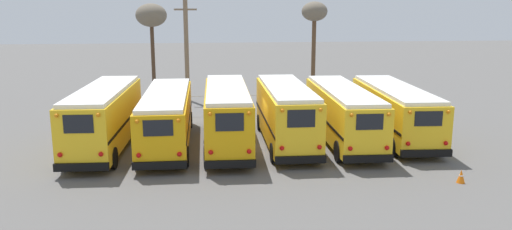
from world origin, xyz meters
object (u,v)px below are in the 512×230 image
at_px(school_bus_0, 105,116).
at_px(bare_tree_1, 314,15).
at_px(school_bus_4, 342,112).
at_px(traffic_cone, 461,176).
at_px(school_bus_3, 286,113).
at_px(school_bus_5, 394,110).
at_px(school_bus_2, 227,114).
at_px(bare_tree_0, 151,17).
at_px(utility_pole, 186,48).
at_px(school_bus_1, 167,116).

xyz_separation_m(school_bus_0, bare_tree_1, (16.09, 20.99, 4.93)).
xyz_separation_m(school_bus_4, bare_tree_1, (3.00, 20.88, 5.05)).
bearing_deg(school_bus_4, traffic_cone, -65.75).
height_order(school_bus_3, traffic_cone, school_bus_3).
relative_size(school_bus_5, bare_tree_1, 1.30).
bearing_deg(school_bus_2, bare_tree_1, 65.82).
xyz_separation_m(school_bus_2, traffic_cone, (9.84, -6.94, -1.51)).
xyz_separation_m(bare_tree_0, bare_tree_1, (15.09, 3.12, 0.12)).
relative_size(school_bus_0, utility_pole, 1.19).
bearing_deg(school_bus_0, bare_tree_0, 86.82).
bearing_deg(school_bus_0, school_bus_1, 5.37).
height_order(school_bus_5, traffic_cone, school_bus_5).
bearing_deg(bare_tree_1, school_bus_0, -127.46).
height_order(school_bus_4, school_bus_5, school_bus_4).
distance_m(school_bus_3, bare_tree_1, 22.58).
relative_size(school_bus_5, bare_tree_0, 1.33).
distance_m(school_bus_1, bare_tree_1, 24.86).
height_order(school_bus_0, school_bus_1, school_bus_0).
height_order(school_bus_0, school_bus_4, school_bus_0).
distance_m(school_bus_1, bare_tree_0, 18.40).
bearing_deg(school_bus_5, school_bus_4, -170.56).
bearing_deg(school_bus_4, bare_tree_1, 81.81).
bearing_deg(school_bus_5, school_bus_0, -177.70).
bearing_deg(traffic_cone, school_bus_3, 132.86).
xyz_separation_m(school_bus_5, utility_pole, (-12.30, 13.15, 2.61)).
xyz_separation_m(school_bus_1, bare_tree_1, (12.81, 20.69, 5.10)).
bearing_deg(school_bus_3, traffic_cone, -47.14).
height_order(bare_tree_1, traffic_cone, bare_tree_1).
bearing_deg(traffic_cone, school_bus_1, 150.18).
bearing_deg(bare_tree_0, school_bus_4, -55.75).
bearing_deg(school_bus_0, school_bus_2, -2.35).
relative_size(utility_pole, bare_tree_1, 1.04).
xyz_separation_m(school_bus_1, school_bus_4, (9.81, -0.19, 0.05)).
distance_m(school_bus_3, bare_tree_0, 20.62).
relative_size(school_bus_3, bare_tree_1, 1.18).
relative_size(school_bus_2, traffic_cone, 16.89).
relative_size(school_bus_3, school_bus_4, 0.89).
xyz_separation_m(school_bus_3, bare_tree_1, (6.27, 21.12, 4.95)).
xyz_separation_m(school_bus_0, school_bus_3, (9.81, -0.13, -0.02)).
bearing_deg(utility_pole, bare_tree_1, 30.85).
relative_size(school_bus_2, school_bus_3, 1.06).
relative_size(school_bus_3, bare_tree_0, 1.21).
bearing_deg(school_bus_0, utility_pole, 73.64).
relative_size(school_bus_2, utility_pole, 1.20).
bearing_deg(bare_tree_1, school_bus_1, -121.78).
xyz_separation_m(school_bus_2, utility_pole, (-2.49, 14.07, 2.45)).
bearing_deg(school_bus_4, school_bus_5, 9.44).
bearing_deg(school_bus_1, school_bus_2, -9.99).
xyz_separation_m(school_bus_4, bare_tree_0, (-12.09, 17.76, 4.93)).
height_order(school_bus_5, utility_pole, utility_pole).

